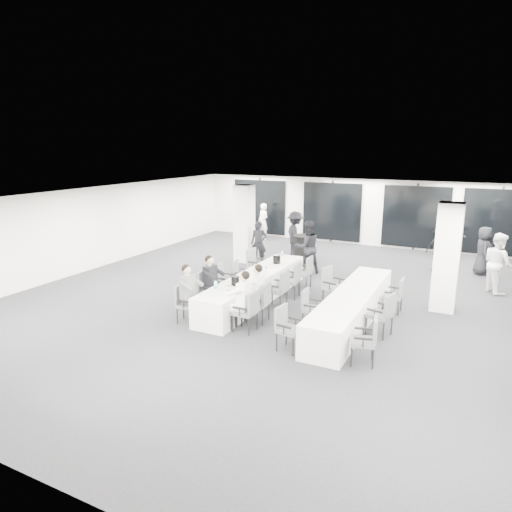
{
  "coord_description": "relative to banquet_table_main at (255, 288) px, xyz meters",
  "views": [
    {
      "loc": [
        4.87,
        -11.22,
        4.18
      ],
      "look_at": [
        -0.63,
        -0.2,
        1.17
      ],
      "focal_mm": 32.0,
      "sensor_mm": 36.0,
      "label": 1
    }
  ],
  "objects": [
    {
      "name": "standing_guest_d",
      "position": [
        4.23,
        5.3,
        0.48
      ],
      "size": [
        1.14,
        0.92,
        1.7
      ],
      "primitive_type": "imported",
      "rotation": [
        0.0,
        0.0,
        3.57
      ],
      "color": "black",
      "rests_on": "floor"
    },
    {
      "name": "chair_main_left_near",
      "position": [
        -0.83,
        -2.13,
        0.15
      ],
      "size": [
        0.55,
        0.58,
        0.92
      ],
      "rotation": [
        0.0,
        0.0,
        -1.35
      ],
      "color": "#4D5055",
      "rests_on": "floor"
    },
    {
      "name": "chair_main_right_fourth",
      "position": [
        0.84,
        0.7,
        0.21
      ],
      "size": [
        0.55,
        0.61,
        1.02
      ],
      "rotation": [
        0.0,
        0.0,
        1.65
      ],
      "color": "#4D5055",
      "rests_on": "floor"
    },
    {
      "name": "chair_main_left_second",
      "position": [
        -0.84,
        -1.12,
        0.2
      ],
      "size": [
        0.6,
        0.64,
        1.01
      ],
      "rotation": [
        0.0,
        0.0,
        -1.36
      ],
      "color": "#4D5055",
      "rests_on": "floor"
    },
    {
      "name": "standing_guest_a",
      "position": [
        -1.61,
        3.51,
        0.52
      ],
      "size": [
        0.81,
        0.74,
        1.78
      ],
      "primitive_type": "imported",
      "rotation": [
        0.0,
        0.0,
        0.41
      ],
      "color": "black",
      "rests_on": "floor"
    },
    {
      "name": "chair_side_left_near",
      "position": [
        1.97,
        -2.46,
        0.16
      ],
      "size": [
        0.53,
        0.57,
        0.93
      ],
      "rotation": [
        0.0,
        0.0,
        -1.71
      ],
      "color": "#4D5055",
      "rests_on": "floor"
    },
    {
      "name": "water_bottle_c",
      "position": [
        -0.09,
        2.1,
        0.48
      ],
      "size": [
        0.07,
        0.07,
        0.2
      ],
      "primitive_type": "cylinder",
      "color": "silver",
      "rests_on": "banquet_table_main"
    },
    {
      "name": "cocktail_table",
      "position": [
        -0.19,
        4.21,
        0.17
      ],
      "size": [
        0.77,
        0.77,
        1.07
      ],
      "color": "black",
      "rests_on": "floor"
    },
    {
      "name": "standing_guest_e",
      "position": [
        5.54,
        5.71,
        0.53
      ],
      "size": [
        0.67,
        0.95,
        1.8
      ],
      "primitive_type": "imported",
      "rotation": [
        0.0,
        0.0,
        1.74
      ],
      "color": "black",
      "rests_on": "floor"
    },
    {
      "name": "standing_guest_f",
      "position": [
        4.26,
        7.75,
        0.54
      ],
      "size": [
        1.76,
        1.44,
        1.82
      ],
      "primitive_type": "imported",
      "rotation": [
        0.0,
        0.0,
        2.58
      ],
      "color": "black",
      "rests_on": "floor"
    },
    {
      "name": "room",
      "position": [
        1.37,
        1.66,
        1.01
      ],
      "size": [
        14.04,
        16.04,
        2.84
      ],
      "color": "black",
      "rests_on": "ground"
    },
    {
      "name": "plate_b",
      "position": [
        0.08,
        -1.57,
        0.39
      ],
      "size": [
        0.2,
        0.2,
        0.03
      ],
      "color": "white",
      "rests_on": "banquet_table_main"
    },
    {
      "name": "banquet_table_side",
      "position": [
        2.8,
        -0.38,
        0.0
      ],
      "size": [
        0.9,
        5.0,
        0.75
      ],
      "primitive_type": "cube",
      "color": "silver",
      "rests_on": "floor"
    },
    {
      "name": "chair_main_right_second",
      "position": [
        0.84,
        -1.33,
        0.18
      ],
      "size": [
        0.52,
        0.57,
        0.97
      ],
      "rotation": [
        0.0,
        0.0,
        1.63
      ],
      "color": "#4D5055",
      "rests_on": "floor"
    },
    {
      "name": "chair_main_left_fourth",
      "position": [
        -0.83,
        0.66,
        0.13
      ],
      "size": [
        0.53,
        0.56,
        0.89
      ],
      "rotation": [
        0.0,
        0.0,
        -1.37
      ],
      "color": "#4D5055",
      "rests_on": "floor"
    },
    {
      "name": "water_bottle_b",
      "position": [
        0.08,
        0.56,
        0.47
      ],
      "size": [
        0.06,
        0.06,
        0.2
      ],
      "primitive_type": "cylinder",
      "color": "silver",
      "rests_on": "banquet_table_main"
    },
    {
      "name": "seated_guest_a",
      "position": [
        -0.67,
        -2.12,
        0.44
      ],
      "size": [
        0.5,
        0.38,
        1.44
      ],
      "rotation": [
        0.0,
        0.0,
        -1.57
      ],
      "color": "#575A5E",
      "rests_on": "floor"
    },
    {
      "name": "wine_glass",
      "position": [
        0.14,
        -2.24,
        0.53
      ],
      "size": [
        0.08,
        0.08,
        0.2
      ],
      "color": "silver",
      "rests_on": "banquet_table_main"
    },
    {
      "name": "ice_bucket_near",
      "position": [
        0.0,
        -1.1,
        0.49
      ],
      "size": [
        0.21,
        0.21,
        0.23
      ],
      "primitive_type": "cylinder",
      "color": "black",
      "rests_on": "banquet_table_main"
    },
    {
      "name": "chair_side_right_near",
      "position": [
        3.63,
        -2.36,
        0.17
      ],
      "size": [
        0.58,
        0.61,
        0.96
      ],
      "rotation": [
        0.0,
        0.0,
        1.8
      ],
      "color": "#4D5055",
      "rests_on": "floor"
    },
    {
      "name": "chair_main_right_mid",
      "position": [
        0.84,
        -0.24,
        0.21
      ],
      "size": [
        0.52,
        0.59,
        1.02
      ],
      "rotation": [
        0.0,
        0.0,
        1.55
      ],
      "color": "#4D5055",
      "rests_on": "floor"
    },
    {
      "name": "seated_guest_d",
      "position": [
        0.67,
        -1.33,
        0.44
      ],
      "size": [
        0.5,
        0.38,
        1.44
      ],
      "rotation": [
        0.0,
        0.0,
        1.57
      ],
      "color": "white",
      "rests_on": "floor"
    },
    {
      "name": "standing_guest_c",
      "position": [
        -0.82,
        5.02,
        0.64
      ],
      "size": [
        1.36,
        1.42,
        2.02
      ],
      "primitive_type": "imported",
      "rotation": [
        0.0,
        0.0,
        2.29
      ],
      "color": "black",
      "rests_on": "floor"
    },
    {
      "name": "chair_main_left_mid",
      "position": [
        -0.84,
        -0.21,
        0.19
      ],
      "size": [
        0.57,
        0.61,
        0.99
      ],
      "rotation": [
        0.0,
        0.0,
        -1.41
      ],
      "color": "#4D5055",
      "rests_on": "floor"
    },
    {
      "name": "column_left",
      "position": [
        -2.31,
        3.75,
        1.02
      ],
      "size": [
        0.6,
        0.6,
        2.8
      ],
      "primitive_type": "cube",
      "color": "white",
      "rests_on": "floor"
    },
    {
      "name": "standing_guest_h",
      "position": [
        5.92,
        3.8,
        0.62
      ],
      "size": [
        1.01,
        1.12,
        1.98
      ],
      "primitive_type": "imported",
      "rotation": [
        0.0,
        0.0,
        2.16
      ],
      "color": "white",
      "rests_on": "floor"
    },
    {
      "name": "chair_main_left_far",
      "position": [
        -0.84,
        1.7,
        0.21
      ],
      "size": [
        0.56,
        0.62,
        1.02
      ],
      "rotation": [
        0.0,
        0.0,
        -1.67
      ],
      "color": "#4D5055",
      "rests_on": "floor"
    },
    {
      "name": "standing_guest_b",
      "position": [
        0.3,
        3.29,
        0.63
      ],
      "size": [
        1.12,
        1.08,
        2.01
      ],
      "primitive_type": "imported",
      "rotation": [
        0.0,
        0.0,
        3.84
      ],
      "color": "black",
      "rests_on": "floor"
    },
    {
      "name": "standing_guest_g",
      "position": [
        -3.47,
        7.75,
        0.55
      ],
      "size": [
        0.85,
        0.79,
        1.84
      ],
      "primitive_type": "imported",
      "rotation": [
        0.0,
        0.0,
        -0.49
      ],
      "color": "white",
      "rests_on": "floor"
    },
    {
      "name": "chair_side_right_mid",
      "position": [
        3.64,
        -0.87,
        0.2
      ],
      "size": [
        0.61,
        0.64,
        1.0
      ],
      "rotation": [
        0.0,
        0.0,
        1.33
      ],
      "color": "#4D5055",
      "rests_on": "floor"
    },
    {
      "name": "plate_c",
      "position": [
        0.12,
        -0.37,
        0.39
      ],
      "size": [
        0.22,
        0.22,
        0.03
      ],
      "color": "white",
      "rests_on": "banquet_table_main"
    },
    {
      "name": "column_right",
      "position": [
        4.69,
        1.55,
        1.02
      ],
      "size": [
        0.6,
        0.6,
        2.8
      ],
      "primitive_type": "cube",
      "color": "white",
      "rests_on": "floor"
    },
    {
      "name": "seated_guest_b",
      "position": [
        -0.67,
        -1.1,
        0.44
      ],
      "size": [
        0.5,
        0.38,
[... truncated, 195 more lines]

